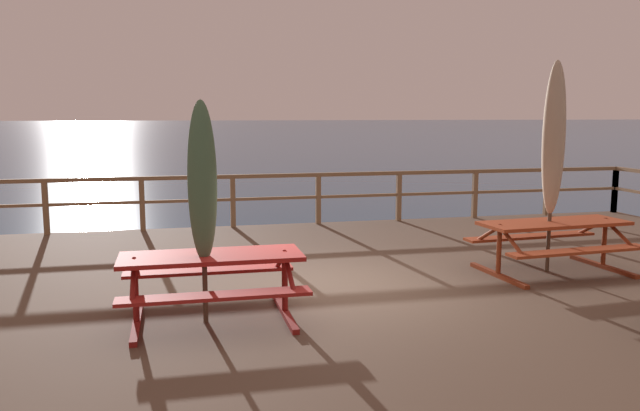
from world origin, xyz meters
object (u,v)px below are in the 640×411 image
Objects in this scene: picnic_table_mid_centre at (554,235)px; picnic_table_back_left at (212,272)px; patio_umbrella_tall_mid_left at (202,183)px; patio_umbrella_short_mid at (554,139)px.

picnic_table_back_left is at bearing -167.51° from picnic_table_mid_centre.
patio_umbrella_tall_mid_left is at bearing -167.12° from picnic_table_mid_centre.
patio_umbrella_short_mid reaches higher than picnic_table_back_left.
picnic_table_mid_centre is at bearing 12.88° from patio_umbrella_tall_mid_left.
patio_umbrella_tall_mid_left is at bearing -145.61° from picnic_table_back_left.
patio_umbrella_short_mid is at bearing 13.09° from picnic_table_back_left.
patio_umbrella_tall_mid_left is at bearing -166.53° from patio_umbrella_short_mid.
picnic_table_back_left is at bearing -166.91° from patio_umbrella_short_mid.
picnic_table_mid_centre is 1.40m from patio_umbrella_short_mid.
patio_umbrella_short_mid is at bearing 141.44° from picnic_table_mid_centre.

